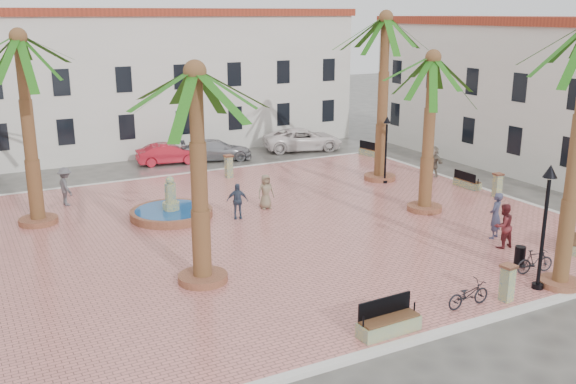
# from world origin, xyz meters

# --- Properties ---
(ground) EXTENTS (120.00, 120.00, 0.00)m
(ground) POSITION_xyz_m (0.00, 0.00, 0.00)
(ground) COLOR #56544F
(ground) RESTS_ON ground
(plaza) EXTENTS (26.00, 22.00, 0.15)m
(plaza) POSITION_xyz_m (0.00, 0.00, 0.07)
(plaza) COLOR #D57A72
(plaza) RESTS_ON ground
(kerb_n) EXTENTS (26.30, 0.30, 0.16)m
(kerb_n) POSITION_xyz_m (0.00, 11.00, 0.08)
(kerb_n) COLOR silver
(kerb_n) RESTS_ON ground
(kerb_s) EXTENTS (26.30, 0.30, 0.16)m
(kerb_s) POSITION_xyz_m (0.00, -11.00, 0.08)
(kerb_s) COLOR silver
(kerb_s) RESTS_ON ground
(kerb_e) EXTENTS (0.30, 22.30, 0.16)m
(kerb_e) POSITION_xyz_m (13.00, 0.00, 0.08)
(kerb_e) COLOR silver
(kerb_e) RESTS_ON ground
(building_north) EXTENTS (30.40, 7.40, 9.50)m
(building_north) POSITION_xyz_m (-0.00, 19.99, 4.77)
(building_north) COLOR silver
(building_north) RESTS_ON ground
(building_east) EXTENTS (7.40, 26.40, 9.00)m
(building_east) POSITION_xyz_m (19.99, 2.00, 4.52)
(building_east) COLOR silver
(building_east) RESTS_ON ground
(fountain) EXTENTS (3.76, 3.76, 1.94)m
(fountain) POSITION_xyz_m (-3.31, 3.31, 0.41)
(fountain) COLOR #97573D
(fountain) RESTS_ON plaza
(palm_nw) EXTENTS (5.50, 5.50, 8.49)m
(palm_nw) POSITION_xyz_m (-8.85, 5.22, 7.35)
(palm_nw) COLOR #97573D
(palm_nw) RESTS_ON plaza
(palm_sw) EXTENTS (5.63, 5.63, 7.64)m
(palm_sw) POSITION_xyz_m (-4.64, -4.27, 6.50)
(palm_sw) COLOR #97573D
(palm_sw) RESTS_ON plaza
(palm_e) EXTENTS (5.34, 5.34, 7.51)m
(palm_e) POSITION_xyz_m (7.65, -1.31, 6.43)
(palm_e) COLOR #97573D
(palm_e) RESTS_ON plaza
(palm_ne) EXTENTS (5.71, 5.71, 9.23)m
(palm_ne) POSITION_xyz_m (9.24, 4.48, 8.02)
(palm_ne) COLOR #97573D
(palm_ne) RESTS_ON plaza
(bench_s) EXTENTS (2.00, 0.66, 1.05)m
(bench_s) POSITION_xyz_m (-1.17, -10.38, 0.45)
(bench_s) COLOR gray
(bench_s) RESTS_ON plaza
(bench_se) EXTENTS (1.80, 1.32, 0.93)m
(bench_se) POSITION_xyz_m (9.50, -8.16, 0.41)
(bench_se) COLOR gray
(bench_se) RESTS_ON plaza
(bench_e) EXTENTS (0.53, 1.66, 0.87)m
(bench_e) POSITION_xyz_m (12.38, 0.90, 0.40)
(bench_e) COLOR gray
(bench_e) RESTS_ON plaza
(bench_ne) EXTENTS (0.92, 1.92, 0.97)m
(bench_ne) POSITION_xyz_m (12.38, 9.76, 0.42)
(bench_ne) COLOR gray
(bench_ne) RESTS_ON plaza
(lamppost_s) EXTENTS (0.47, 0.47, 4.33)m
(lamppost_s) POSITION_xyz_m (5.24, -10.18, 3.08)
(lamppost_s) COLOR black
(lamppost_s) RESTS_ON plaza
(lamppost_e) EXTENTS (0.40, 0.40, 3.69)m
(lamppost_e) POSITION_xyz_m (9.04, 3.75, 2.65)
(lamppost_e) COLOR black
(lamppost_e) RESTS_ON plaza
(bollard_se) EXTENTS (0.49, 0.49, 1.25)m
(bollard_se) POSITION_xyz_m (3.54, -10.40, 0.80)
(bollard_se) COLOR gray
(bollard_se) RESTS_ON plaza
(bollard_n) EXTENTS (0.49, 0.49, 1.31)m
(bollard_n) POSITION_xyz_m (1.89, 8.86, 0.83)
(bollard_n) COLOR gray
(bollard_n) RESTS_ON plaza
(bollard_e) EXTENTS (0.48, 0.48, 1.24)m
(bollard_e) POSITION_xyz_m (12.40, -1.24, 0.79)
(bollard_e) COLOR gray
(bollard_e) RESTS_ON plaza
(litter_bin) EXTENTS (0.40, 0.40, 0.77)m
(litter_bin) POSITION_xyz_m (6.22, -8.47, 0.54)
(litter_bin) COLOR black
(litter_bin) RESTS_ON plaza
(cyclist_a) EXTENTS (0.85, 0.72, 1.97)m
(cyclist_a) POSITION_xyz_m (7.68, -5.74, 1.13)
(cyclist_a) COLOR #373953
(cyclist_a) RESTS_ON plaza
(bicycle_a) EXTENTS (1.63, 0.57, 0.86)m
(bicycle_a) POSITION_xyz_m (2.12, -10.15, 0.58)
(bicycle_a) COLOR black
(bicycle_a) RESTS_ON plaza
(cyclist_b) EXTENTS (0.89, 0.70, 1.82)m
(cyclist_b) POSITION_xyz_m (7.14, -6.71, 1.06)
(cyclist_b) COLOR #5A1D22
(cyclist_b) RESTS_ON plaza
(bicycle_b) EXTENTS (1.55, 0.68, 0.90)m
(bicycle_b) POSITION_xyz_m (6.20, -9.19, 0.60)
(bicycle_b) COLOR black
(bicycle_b) RESTS_ON plaza
(pedestrian_fountain_a) EXTENTS (0.83, 0.56, 1.67)m
(pedestrian_fountain_a) POSITION_xyz_m (1.13, 2.51, 0.98)
(pedestrian_fountain_a) COLOR #7D6D54
(pedestrian_fountain_a) RESTS_ON plaza
(pedestrian_fountain_b) EXTENTS (1.04, 0.69, 1.64)m
(pedestrian_fountain_b) POSITION_xyz_m (-0.70, 1.73, 0.97)
(pedestrian_fountain_b) COLOR #38475F
(pedestrian_fountain_b) RESTS_ON plaza
(pedestrian_north) EXTENTS (0.87, 1.31, 1.89)m
(pedestrian_north) POSITION_xyz_m (-7.22, 7.55, 1.09)
(pedestrian_north) COLOR #56555B
(pedestrian_north) RESTS_ON plaza
(pedestrian_east) EXTENTS (0.63, 1.66, 1.76)m
(pedestrian_east) POSITION_xyz_m (12.40, 3.67, 1.03)
(pedestrian_east) COLOR #736A5B
(pedestrian_east) RESTS_ON plaza
(car_red) EXTENTS (4.09, 1.83, 1.31)m
(car_red) POSITION_xyz_m (0.11, 14.45, 0.65)
(car_red) COLOR #A61625
(car_red) RESTS_ON ground
(car_silver) EXTENTS (4.90, 3.00, 1.33)m
(car_silver) POSITION_xyz_m (3.19, 14.05, 0.66)
(car_silver) COLOR #9899A0
(car_silver) RESTS_ON ground
(car_white) EXTENTS (5.93, 3.83, 1.52)m
(car_white) POSITION_xyz_m (9.68, 14.12, 0.76)
(car_white) COLOR white
(car_white) RESTS_ON ground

